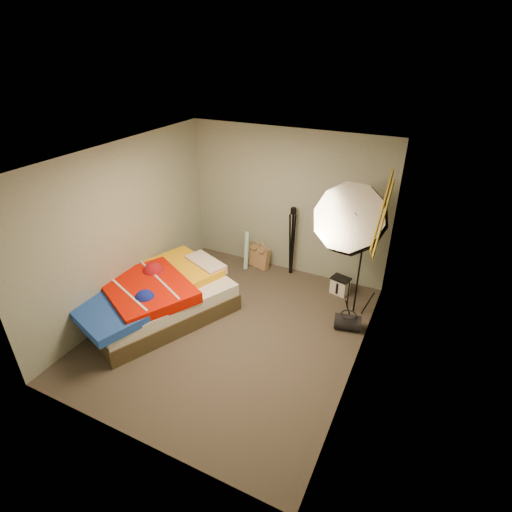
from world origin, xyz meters
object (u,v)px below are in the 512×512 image
Objects in this scene: wrapping_roll at (246,251)px; duffel_bag at (347,322)px; tote_bag at (259,257)px; camera_case at (340,286)px; camera_tripod at (292,237)px; bed at (157,297)px; photo_umbrella at (351,220)px.

duffel_bag is at bearing -23.81° from wrapping_roll.
tote_bag reaches higher than duffel_bag.
wrapping_roll is 2.56× the size of camera_case.
camera_tripod reaches higher than duffel_bag.
duffel_bag is at bearing -40.01° from camera_tripod.
wrapping_roll is 1.86× the size of duffel_bag.
wrapping_roll reaches higher than camera_case.
bed is (-2.34, -1.74, 0.17)m from camera_case.
wrapping_roll is at bearing 163.29° from photo_umbrella.
photo_umbrella reaches higher than tote_bag.
photo_umbrella reaches higher than camera_tripod.
duffel_bag is 1.48m from photo_umbrella.
photo_umbrella reaches higher than camera_case.
tote_bag is 0.57× the size of wrapping_roll.
duffel_bag is 0.30× the size of camera_tripod.
camera_case is at bearing 105.83° from photo_umbrella.
wrapping_roll is 0.90m from camera_tripod.
camera_tripod is at bearing 55.47° from bed.
photo_umbrella is at bearing -7.15° from tote_bag.
bed is 3.03m from photo_umbrella.
bed is at bearing -153.21° from photo_umbrella.
wrapping_roll is at bearing 143.75° from duffel_bag.
photo_umbrella reaches higher than wrapping_roll.
bed is 1.20× the size of photo_umbrella.
photo_umbrella is (2.47, 1.25, 1.23)m from bed.
tote_bag is 0.28m from wrapping_roll.
bed is (-0.77, -1.95, 0.11)m from tote_bag.
bed is (-2.68, -0.89, 0.19)m from duffel_bag.
tote_bag is at bearing 33.13° from wrapping_roll.
wrapping_roll is 2.32m from photo_umbrella.
wrapping_roll is at bearing -168.03° from camera_tripod.
wrapping_roll reaches higher than duffel_bag.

